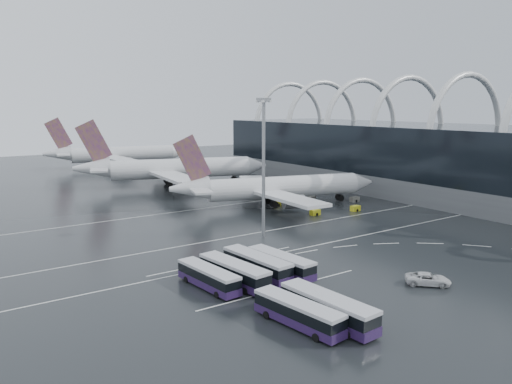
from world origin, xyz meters
TOP-DOWN VIEW (x-y plane):
  - ground at (0.00, 0.00)m, footprint 420.00×420.00m
  - terminal at (61.56, 19.84)m, footprint 42.00×160.00m
  - lane_marking_near at (0.00, -2.00)m, footprint 120.00×0.25m
  - lane_marking_mid at (0.00, 12.00)m, footprint 120.00×0.25m
  - lane_marking_far at (0.00, 40.00)m, footprint 120.00×0.25m
  - bus_bay_line_south at (-24.00, -16.00)m, footprint 28.00×0.25m
  - bus_bay_line_north at (-24.00, 0.00)m, footprint 28.00×0.25m
  - airliner_main at (10.48, 32.04)m, footprint 55.33×47.87m
  - airliner_gate_b at (2.97, 77.42)m, footprint 61.31×54.41m
  - airliner_gate_c at (5.20, 136.22)m, footprint 58.94×53.52m
  - bus_row_near_a at (-32.51, -9.74)m, footprint 3.81×12.52m
  - bus_row_near_b at (-28.61, -10.44)m, footprint 4.40×13.75m
  - bus_row_near_c at (-23.85, -9.49)m, footprint 4.04×13.79m
  - bus_row_near_d at (-20.24, -10.82)m, footprint 3.96×13.13m
  - bus_row_far_a at (-29.97, -26.85)m, footprint 4.33×12.92m
  - bus_row_far_b at (-26.33, -28.06)m, footprint 3.98×14.00m
  - van_curve_a at (-5.49, -27.01)m, footprint 6.66×6.65m
  - floodlight_mast at (-9.39, 8.95)m, footprint 2.10×2.10m
  - gse_cart_belly_a at (23.58, 15.67)m, footprint 2.40×1.42m
  - gse_cart_belly_b at (24.49, 33.00)m, footprint 1.95×1.15m
  - gse_cart_belly_c at (12.24, 17.87)m, footprint 2.40×1.42m
  - gse_cart_belly_d at (32.14, 24.27)m, footprint 2.48×1.47m
  - gse_cart_belly_e at (11.85, 32.08)m, footprint 1.91×1.13m

SIDE VIEW (x-z plane):
  - ground at x=0.00m, z-range 0.00..0.00m
  - lane_marking_near at x=0.00m, z-range 0.00..0.01m
  - lane_marking_mid at x=0.00m, z-range 0.00..0.01m
  - lane_marking_far at x=0.00m, z-range 0.00..0.01m
  - bus_bay_line_south at x=-24.00m, z-range 0.00..0.01m
  - bus_bay_line_north at x=-24.00m, z-range 0.00..0.01m
  - gse_cart_belly_e at x=11.85m, z-range 0.00..1.04m
  - gse_cart_belly_b at x=24.49m, z-range 0.00..1.06m
  - gse_cart_belly_a at x=23.58m, z-range 0.00..1.31m
  - gse_cart_belly_c at x=12.24m, z-range 0.00..1.31m
  - gse_cart_belly_d at x=32.14m, z-range 0.00..1.35m
  - van_curve_a at x=-5.49m, z-range 0.00..1.79m
  - bus_row_near_a at x=-32.51m, z-range 0.15..3.19m
  - bus_row_far_a at x=-29.97m, z-range 0.15..3.27m
  - bus_row_near_d at x=-20.24m, z-range 0.16..3.34m
  - bus_row_near_b at x=-28.61m, z-range 0.16..3.49m
  - bus_row_near_c at x=-23.85m, z-range 0.17..3.52m
  - bus_row_far_b at x=-26.33m, z-range 0.17..3.57m
  - airliner_main at x=10.48m, z-range -4.75..14.28m
  - airliner_gate_c at x=5.20m, z-range -5.27..15.81m
  - airliner_gate_b at x=2.97m, z-range -5.42..16.29m
  - terminal at x=61.56m, z-range -6.58..28.32m
  - floodlight_mast at x=-9.39m, z-range 3.53..30.87m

